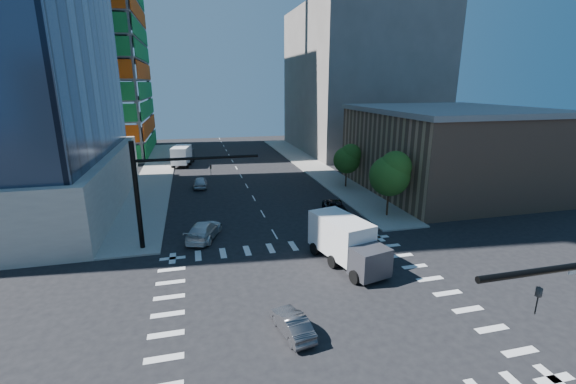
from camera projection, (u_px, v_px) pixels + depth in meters
name	position (u px, v px, depth m)	size (l,w,h in m)	color
ground	(314.00, 303.00, 24.47)	(160.00, 160.00, 0.00)	black
road_markings	(314.00, 303.00, 24.46)	(20.00, 20.00, 0.01)	silver
sidewalk_ne	(312.00, 166.00, 64.71)	(5.00, 60.00, 0.15)	gray
sidewalk_nw	(156.00, 174.00, 58.84)	(5.00, 60.00, 0.15)	gray
construction_building	(66.00, 19.00, 69.13)	(25.16, 34.50, 70.60)	slate
commercial_building	(448.00, 149.00, 49.42)	(20.50, 22.50, 10.60)	#906B54
bg_building_ne	(359.00, 81.00, 78.32)	(24.00, 30.00, 28.00)	#68635E
signal_mast_nw	(155.00, 185.00, 31.36)	(10.20, 0.40, 9.00)	black
tree_south	(391.00, 173.00, 39.13)	(4.16, 4.16, 6.82)	#382316
tree_north	(348.00, 158.00, 50.59)	(3.54, 3.52, 5.78)	#382316
car_nb_far	(335.00, 208.00, 41.12)	(2.19, 4.76, 1.32)	black
car_sb_near	(204.00, 230.00, 34.50)	(2.18, 5.36, 1.56)	silver
car_sb_mid	(200.00, 182.00, 51.45)	(1.72, 4.28, 1.46)	silver
car_sb_cross	(292.00, 324.00, 21.37)	(1.30, 3.73, 1.23)	#48484D
box_truck_near	(349.00, 247.00, 29.18)	(4.34, 7.17, 3.51)	black
box_truck_far	(183.00, 156.00, 65.54)	(3.85, 6.77, 3.34)	black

